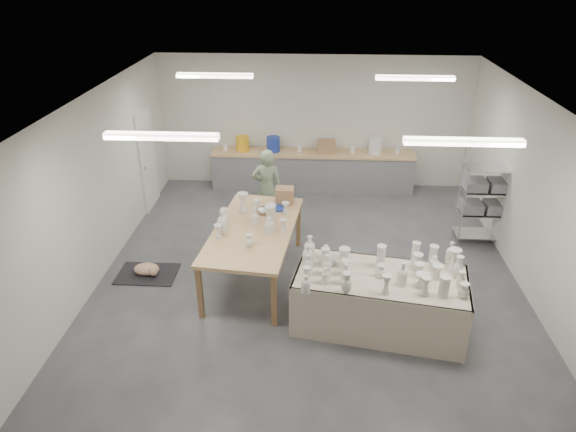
# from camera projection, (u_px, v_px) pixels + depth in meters

# --- Properties ---
(room) EXTENTS (8.00, 8.02, 3.00)m
(room) POSITION_uv_depth(u_px,v_px,m) (304.00, 161.00, 7.92)
(room) COLOR #424449
(room) RESTS_ON ground
(back_counter) EXTENTS (4.60, 0.60, 1.24)m
(back_counter) POSITION_uv_depth(u_px,v_px,m) (312.00, 169.00, 11.83)
(back_counter) COLOR tan
(back_counter) RESTS_ON ground
(wire_shelf) EXTENTS (0.88, 0.48, 1.80)m
(wire_shelf) POSITION_uv_depth(u_px,v_px,m) (485.00, 197.00, 9.44)
(wire_shelf) COLOR silver
(wire_shelf) RESTS_ON ground
(drying_table) EXTENTS (2.58, 1.54, 1.23)m
(drying_table) POSITION_uv_depth(u_px,v_px,m) (379.00, 299.00, 7.41)
(drying_table) COLOR olive
(drying_table) RESTS_ON ground
(work_table) EXTENTS (1.53, 2.64, 1.29)m
(work_table) POSITION_uv_depth(u_px,v_px,m) (256.00, 225.00, 8.42)
(work_table) COLOR tan
(work_table) RESTS_ON ground
(rug) EXTENTS (1.00, 0.70, 0.02)m
(rug) POSITION_uv_depth(u_px,v_px,m) (147.00, 274.00, 8.80)
(rug) COLOR black
(rug) RESTS_ON ground
(cat) EXTENTS (0.46, 0.35, 0.19)m
(cat) POSITION_uv_depth(u_px,v_px,m) (148.00, 269.00, 8.74)
(cat) COLOR white
(cat) RESTS_ON rug
(potter) EXTENTS (0.60, 0.41, 1.62)m
(potter) POSITION_uv_depth(u_px,v_px,m) (267.00, 188.00, 10.06)
(potter) COLOR gray
(potter) RESTS_ON ground
(red_stool) EXTENTS (0.43, 0.43, 0.32)m
(red_stool) POSITION_uv_depth(u_px,v_px,m) (269.00, 206.00, 10.53)
(red_stool) COLOR #AC2718
(red_stool) RESTS_ON ground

